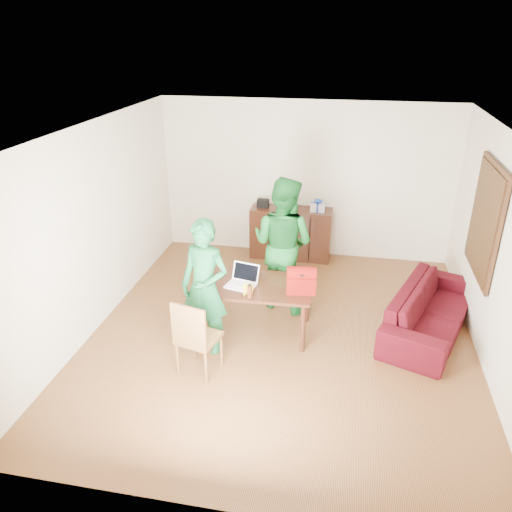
% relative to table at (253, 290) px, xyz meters
% --- Properties ---
extents(room, '(5.20, 5.70, 2.90)m').
position_rel_table_xyz_m(room, '(0.39, 0.11, 0.68)').
color(room, '#472111').
rests_on(room, ground).
extents(table, '(1.56, 0.91, 0.72)m').
position_rel_table_xyz_m(table, '(0.00, 0.00, 0.00)').
color(table, black).
rests_on(table, ground).
extents(chair, '(0.54, 0.52, 0.98)m').
position_rel_table_xyz_m(chair, '(-0.47, -0.96, -0.35)').
color(chair, brown).
rests_on(chair, ground).
extents(person_near, '(0.72, 0.56, 1.74)m').
position_rel_table_xyz_m(person_near, '(-0.51, -0.47, 0.24)').
color(person_near, '#13592D').
rests_on(person_near, ground).
extents(person_far, '(1.15, 1.03, 1.94)m').
position_rel_table_xyz_m(person_far, '(0.27, 0.80, 0.34)').
color(person_far, '#145B20').
rests_on(person_far, ground).
extents(laptop, '(0.41, 0.33, 0.26)m').
position_rel_table_xyz_m(laptop, '(-0.15, -0.09, 0.13)').
color(laptop, white).
rests_on(laptop, table).
extents(bananas, '(0.19, 0.13, 0.07)m').
position_rel_table_xyz_m(bananas, '(-0.00, -0.31, 0.12)').
color(bananas, gold).
rests_on(bananas, table).
extents(bottle, '(0.08, 0.08, 0.18)m').
position_rel_table_xyz_m(bottle, '(0.02, -0.35, 0.18)').
color(bottle, '#572714').
rests_on(bottle, table).
extents(red_bag, '(0.39, 0.26, 0.27)m').
position_rel_table_xyz_m(red_bag, '(0.63, -0.09, 0.22)').
color(red_bag, maroon).
rests_on(red_bag, table).
extents(sofa, '(1.50, 2.25, 0.61)m').
position_rel_table_xyz_m(sofa, '(2.33, 0.48, -0.33)').
color(sofa, '#3B070B').
rests_on(sofa, ground).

